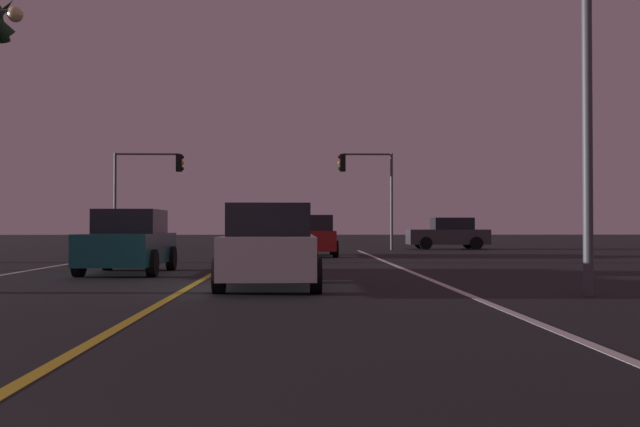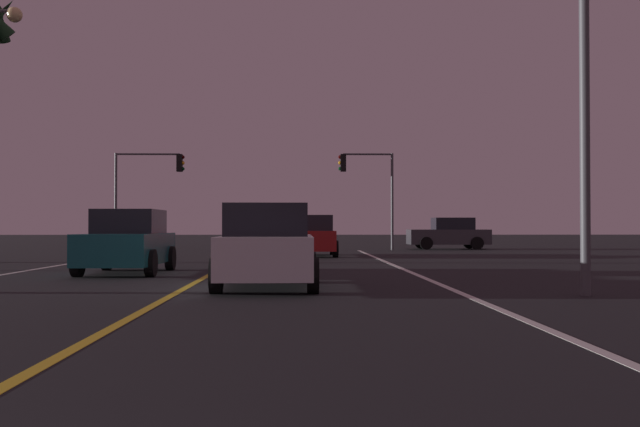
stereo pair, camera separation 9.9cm
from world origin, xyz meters
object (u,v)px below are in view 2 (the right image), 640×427
car_oncoming (128,242)px  car_lead_same_lane (268,247)px  car_crossing_side (449,234)px  street_lamp_right_near (551,28)px  traffic_light_near_left (150,177)px  traffic_light_near_right (366,178)px  car_ahead_far (312,236)px

car_oncoming → car_lead_same_lane: same height
car_lead_same_lane → car_crossing_side: (8.75, 23.97, 0.00)m
car_oncoming → street_lamp_right_near: (9.14, -6.47, 4.02)m
traffic_light_near_left → car_oncoming: bearing=-80.1°
car_oncoming → traffic_light_near_right: 19.79m
car_ahead_far → traffic_light_near_left: size_ratio=0.86×
car_oncoming → car_ahead_far: (5.11, 10.59, 0.00)m
car_ahead_far → traffic_light_near_left: 11.36m
car_crossing_side → traffic_light_near_right: size_ratio=0.86×
car_lead_same_lane → car_ahead_far: bearing=-4.4°
car_ahead_far → traffic_light_near_right: bearing=-21.8°
car_oncoming → street_lamp_right_near: 11.90m
traffic_light_near_right → street_lamp_right_near: size_ratio=0.67×
car_oncoming → car_ahead_far: 11.75m
car_crossing_side → street_lamp_right_near: size_ratio=0.57×
car_ahead_far → street_lamp_right_near: (4.03, -17.06, 4.02)m
car_oncoming → car_crossing_side: same height
car_ahead_far → car_crossing_side: 11.59m
car_oncoming → car_lead_same_lane: bearing=40.4°
car_oncoming → traffic_light_near_left: traffic_light_near_left is taller
car_crossing_side → car_oncoming: bearing=56.8°
car_ahead_far → car_crossing_side: size_ratio=1.00×
traffic_light_near_right → traffic_light_near_left: 11.12m
car_crossing_side → traffic_light_near_left: traffic_light_near_left is taller
car_crossing_side → car_lead_same_lane: bearing=70.0°
car_oncoming → street_lamp_right_near: size_ratio=0.57×
car_ahead_far → street_lamp_right_near: street_lamp_right_near is taller
traffic_light_near_right → street_lamp_right_near: bearing=92.7°
traffic_light_near_right → street_lamp_right_near: street_lamp_right_near is taller
traffic_light_near_right → traffic_light_near_left: size_ratio=1.01×
car_oncoming → car_lead_same_lane: size_ratio=1.00×
car_oncoming → traffic_light_near_right: size_ratio=0.86×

